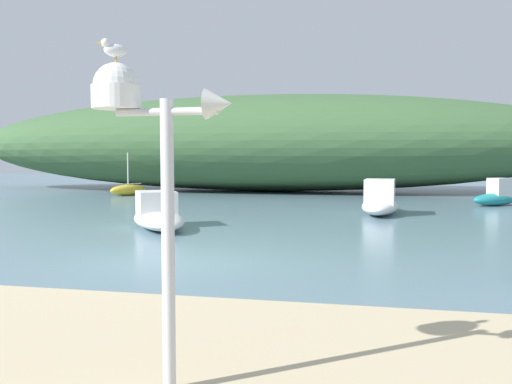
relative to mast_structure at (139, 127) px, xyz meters
The scene contains 8 objects.
ground_plane 7.57m from the mast_structure, 109.55° to the left, with size 120.00×120.00×0.00m, color slate.
distant_hill 33.20m from the mast_structure, 99.01° to the left, with size 45.07×12.69×6.77m, color #3D6038.
mast_structure is the anchor object (origin of this frame).
seagull_on_radar 0.74m from the mast_structure, behind, with size 0.26×0.22×0.21m.
motorboat_far_left 13.22m from the mast_structure, 111.88° to the left, with size 3.52×4.44×1.21m.
motorboat_centre_water 18.26m from the mast_structure, 81.95° to the left, with size 1.81×4.48×1.47m.
motorboat_mid_channel 24.70m from the mast_structure, 70.51° to the left, with size 2.74×2.36×1.35m.
sailboat_east_reach 28.93m from the mast_structure, 115.79° to the left, with size 2.01×2.38×2.68m.
Camera 1 is at (4.40, -11.17, 2.33)m, focal length 37.09 mm.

